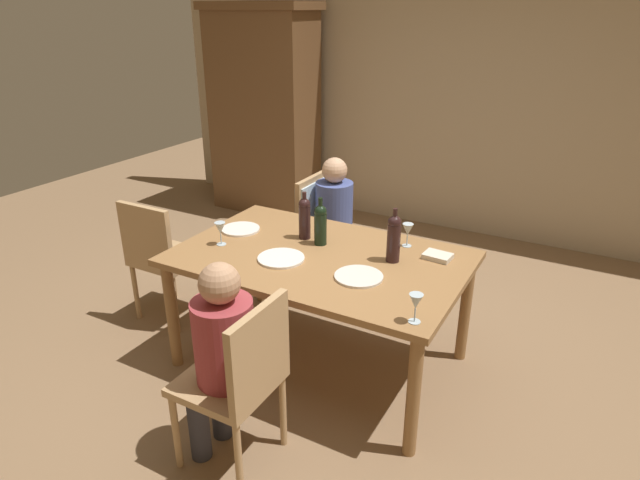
# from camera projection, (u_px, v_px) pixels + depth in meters

# --- Properties ---
(ground_plane) EXTENTS (10.00, 10.00, 0.00)m
(ground_plane) POSITION_uv_depth(u_px,v_px,m) (320.00, 360.00, 3.57)
(ground_plane) COLOR #846647
(rear_room_partition) EXTENTS (6.40, 0.12, 2.70)m
(rear_room_partition) POSITION_uv_depth(u_px,v_px,m) (458.00, 95.00, 5.24)
(rear_room_partition) COLOR tan
(rear_room_partition) RESTS_ON ground_plane
(armoire_cabinet) EXTENTS (1.18, 0.62, 2.18)m
(armoire_cabinet) POSITION_uv_depth(u_px,v_px,m) (264.00, 111.00, 5.85)
(armoire_cabinet) COLOR brown
(armoire_cabinet) RESTS_ON ground_plane
(dining_table) EXTENTS (1.72, 1.10, 0.76)m
(dining_table) POSITION_uv_depth(u_px,v_px,m) (320.00, 267.00, 3.30)
(dining_table) COLOR olive
(dining_table) RESTS_ON ground_plane
(chair_near) EXTENTS (0.44, 0.44, 0.92)m
(chair_near) POSITION_uv_depth(u_px,v_px,m) (241.00, 375.00, 2.57)
(chair_near) COLOR tan
(chair_near) RESTS_ON ground_plane
(chair_far_left) EXTENTS (0.46, 0.44, 0.92)m
(chair_far_left) POSITION_uv_depth(u_px,v_px,m) (320.00, 218.00, 4.30)
(chair_far_left) COLOR tan
(chair_far_left) RESTS_ON ground_plane
(chair_left_end) EXTENTS (0.44, 0.44, 0.92)m
(chair_left_end) POSITION_uv_depth(u_px,v_px,m) (160.00, 253.00, 3.84)
(chair_left_end) COLOR tan
(chair_left_end) RESTS_ON ground_plane
(person_woman_host) EXTENTS (0.33, 0.29, 1.10)m
(person_woman_host) POSITION_uv_depth(u_px,v_px,m) (221.00, 349.00, 2.58)
(person_woman_host) COLOR #33333D
(person_woman_host) RESTS_ON ground_plane
(person_man_bearded) EXTENTS (0.33, 0.29, 1.10)m
(person_man_bearded) POSITION_uv_depth(u_px,v_px,m) (337.00, 216.00, 4.22)
(person_man_bearded) COLOR #33333D
(person_man_bearded) RESTS_ON ground_plane
(wine_bottle_tall_green) EXTENTS (0.08, 0.08, 0.31)m
(wine_bottle_tall_green) POSITION_uv_depth(u_px,v_px,m) (320.00, 224.00, 3.37)
(wine_bottle_tall_green) COLOR black
(wine_bottle_tall_green) RESTS_ON dining_table
(wine_bottle_dark_red) EXTENTS (0.08, 0.08, 0.31)m
(wine_bottle_dark_red) POSITION_uv_depth(u_px,v_px,m) (305.00, 217.00, 3.45)
(wine_bottle_dark_red) COLOR black
(wine_bottle_dark_red) RESTS_ON dining_table
(wine_bottle_short_olive) EXTENTS (0.08, 0.08, 0.33)m
(wine_bottle_short_olive) POSITION_uv_depth(u_px,v_px,m) (394.00, 237.00, 3.13)
(wine_bottle_short_olive) COLOR black
(wine_bottle_short_olive) RESTS_ON dining_table
(wine_glass_near_left) EXTENTS (0.07, 0.07, 0.15)m
(wine_glass_near_left) POSITION_uv_depth(u_px,v_px,m) (408.00, 230.00, 3.35)
(wine_glass_near_left) COLOR silver
(wine_glass_near_left) RESTS_ON dining_table
(wine_glass_centre) EXTENTS (0.07, 0.07, 0.15)m
(wine_glass_centre) POSITION_uv_depth(u_px,v_px,m) (220.00, 229.00, 3.37)
(wine_glass_centre) COLOR silver
(wine_glass_centre) RESTS_ON dining_table
(wine_glass_near_right) EXTENTS (0.07, 0.07, 0.15)m
(wine_glass_near_right) POSITION_uv_depth(u_px,v_px,m) (416.00, 302.00, 2.53)
(wine_glass_near_right) COLOR silver
(wine_glass_near_right) RESTS_ON dining_table
(dinner_plate_host) EXTENTS (0.27, 0.27, 0.01)m
(dinner_plate_host) POSITION_uv_depth(u_px,v_px,m) (359.00, 276.00, 2.99)
(dinner_plate_host) COLOR silver
(dinner_plate_host) RESTS_ON dining_table
(dinner_plate_guest_left) EXTENTS (0.28, 0.28, 0.01)m
(dinner_plate_guest_left) POSITION_uv_depth(u_px,v_px,m) (281.00, 258.00, 3.21)
(dinner_plate_guest_left) COLOR white
(dinner_plate_guest_left) RESTS_ON dining_table
(dinner_plate_guest_right) EXTENTS (0.25, 0.25, 0.01)m
(dinner_plate_guest_right) POSITION_uv_depth(u_px,v_px,m) (241.00, 229.00, 3.63)
(dinner_plate_guest_right) COLOR white
(dinner_plate_guest_right) RESTS_ON dining_table
(folded_napkin) EXTENTS (0.17, 0.13, 0.03)m
(folded_napkin) POSITION_uv_depth(u_px,v_px,m) (438.00, 256.00, 3.22)
(folded_napkin) COLOR beige
(folded_napkin) RESTS_ON dining_table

